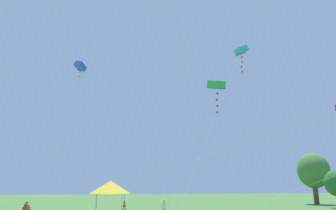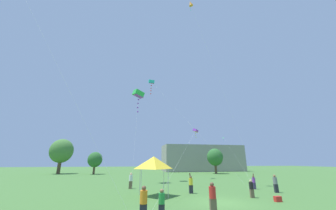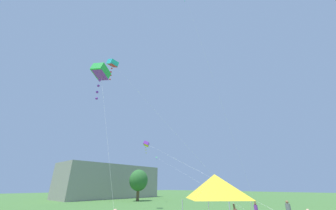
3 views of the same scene
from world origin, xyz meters
name	(u,v)px [view 3 (image 3 of 3)]	position (x,y,z in m)	size (l,w,h in m)	color
distant_building	(111,181)	(16.49, 47.44, 4.14)	(26.41, 10.02, 8.29)	gray
tree_far_left	(139,180)	(15.00, 33.78, 4.17)	(4.28, 3.85, 6.46)	brown
tree_far_centre	(103,178)	(14.50, 48.20, 5.08)	(5.21, 4.69, 7.86)	brown
festival_tent	(215,186)	(-5.02, 3.79, 3.00)	(2.69, 2.69, 3.58)	#B7B7BC
person_grey_shirt	(289,210)	(7.88, 3.52, 0.95)	(0.42, 0.42, 1.76)	#282833
person_purple_shirt	(256,210)	(7.21, 6.25, 0.83)	(0.35, 0.35, 1.71)	#473860
kite_green_box_0	(101,72)	(-6.58, 15.19, 14.09)	(2.18, 7.21, 14.91)	silver
kite_cyan_box_1	(113,64)	(-4.21, 17.30, 17.47)	(11.40, 11.53, 18.14)	silver
kite_green_delta_3	(159,159)	(14.70, 27.27, 8.31)	(8.29, 22.89, 8.87)	silver
kite_purple_box_5	(146,144)	(5.29, 20.78, 9.05)	(12.19, 25.20, 9.57)	silver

